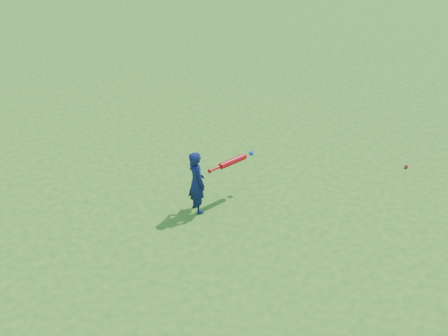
% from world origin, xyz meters
% --- Properties ---
extents(ground, '(80.00, 80.00, 0.00)m').
position_xyz_m(ground, '(0.00, 0.00, 0.00)').
color(ground, '#37761C').
rests_on(ground, ground).
extents(child, '(0.27, 0.37, 0.96)m').
position_xyz_m(child, '(-0.14, 0.12, 0.48)').
color(child, '#0F1749').
rests_on(child, ground).
extents(ground_ball_red, '(0.06, 0.06, 0.06)m').
position_xyz_m(ground_ball_red, '(3.45, -0.16, 0.03)').
color(ground_ball_red, red).
rests_on(ground_ball_red, ground).
extents(bat_swing, '(0.82, 0.29, 0.10)m').
position_xyz_m(bat_swing, '(0.50, 0.25, 0.61)').
color(bat_swing, red).
rests_on(bat_swing, ground).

